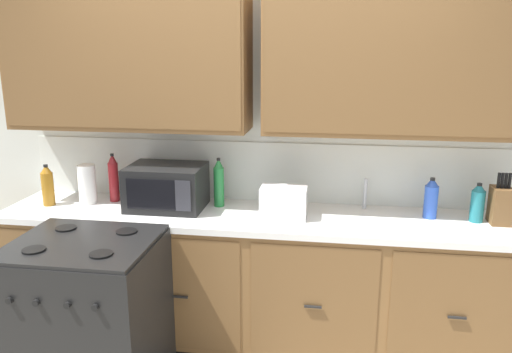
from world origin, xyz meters
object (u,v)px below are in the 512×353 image
object	(u,v)px
knife_block	(501,205)
paper_towel_roll	(87,184)
stove_range	(90,321)
bottle_green	(219,183)
toaster	(284,202)
bottle_teal	(478,203)
bottle_red	(114,178)
microwave	(167,187)
bottle_amber	(48,185)
bottle_blue	(431,198)

from	to	relation	value
knife_block	paper_towel_roll	bearing A→B (deg)	179.74
stove_range	bottle_green	xyz separation A→B (m)	(0.57, 0.76, 0.61)
toaster	paper_towel_roll	bearing A→B (deg)	176.03
bottle_green	bottle_teal	xyz separation A→B (m)	(1.59, -0.07, -0.04)
stove_range	paper_towel_roll	world-z (taller)	paper_towel_roll
toaster	bottle_green	distance (m)	0.47
bottle_red	bottle_green	bearing A→B (deg)	-0.32
toaster	knife_block	bearing A→B (deg)	3.59
bottle_green	bottle_red	size ratio (longest dim) A/B	0.98
stove_range	bottle_green	distance (m)	1.13
stove_range	microwave	world-z (taller)	microwave
knife_block	bottle_green	distance (m)	1.71
microwave	bottle_green	size ratio (longest dim) A/B	1.50
toaster	paper_towel_roll	distance (m)	1.32
paper_towel_roll	bottle_amber	xyz separation A→B (m)	(-0.24, -0.08, 0.00)
bottle_blue	bottle_teal	world-z (taller)	bottle_blue
microwave	toaster	xyz separation A→B (m)	(0.76, -0.07, -0.04)
knife_block	bottle_red	xyz separation A→B (m)	(-2.43, 0.08, 0.04)
microwave	bottle_amber	size ratio (longest dim) A/B	1.75
toaster	knife_block	size ratio (longest dim) A/B	0.90
stove_range	bottle_amber	distance (m)	1.00
bottle_green	toaster	bearing A→B (deg)	-20.10
stove_range	bottle_teal	xyz separation A→B (m)	(2.16, 0.69, 0.57)
bottle_blue	bottle_teal	distance (m)	0.26
stove_range	bottle_red	world-z (taller)	bottle_red
microwave	bottle_green	distance (m)	0.34
stove_range	bottle_blue	world-z (taller)	bottle_blue
bottle_red	bottle_blue	bearing A→B (deg)	-1.12
toaster	paper_towel_roll	size ratio (longest dim) A/B	1.08
bottle_amber	bottle_red	size ratio (longest dim) A/B	0.84
toaster	stove_range	bearing A→B (deg)	-149.43
knife_block	bottle_green	bearing A→B (deg)	177.29
bottle_amber	bottle_green	bearing A→B (deg)	7.67
stove_range	microwave	size ratio (longest dim) A/B	1.98
knife_block	bottle_red	world-z (taller)	bottle_red
microwave	toaster	distance (m)	0.77
stove_range	bottle_teal	size ratio (longest dim) A/B	4.01
bottle_amber	bottle_green	xyz separation A→B (m)	(1.11, 0.15, 0.02)
bottle_blue	paper_towel_roll	bearing A→B (deg)	-179.13
toaster	bottle_blue	world-z (taller)	bottle_blue
bottle_blue	bottle_green	xyz separation A→B (m)	(-1.32, 0.04, 0.03)
microwave	bottle_red	distance (m)	0.41
bottle_amber	knife_block	bearing A→B (deg)	1.40
microwave	bottle_amber	bearing A→B (deg)	-175.61
stove_range	bottle_blue	xyz separation A→B (m)	(1.90, 0.72, 0.58)
bottle_blue	bottle_red	distance (m)	2.05
toaster	knife_block	distance (m)	1.27
microwave	bottle_amber	xyz separation A→B (m)	(-0.79, -0.06, -0.01)
stove_range	microwave	xyz separation A→B (m)	(0.25, 0.67, 0.59)
knife_block	bottle_teal	bearing A→B (deg)	172.77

